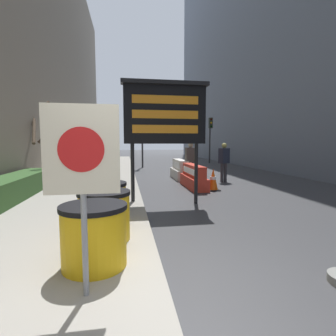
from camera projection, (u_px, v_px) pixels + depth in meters
ground_plane at (172, 310)px, 2.67m from camera, size 120.00×120.00×0.00m
bare_tree at (52, 143)px, 10.80m from camera, size 1.91×1.97×3.19m
barrel_drum_foreground at (94, 235)px, 3.32m from camera, size 0.84×0.84×0.80m
barrel_drum_middle at (104, 215)px, 4.23m from camera, size 0.84×0.84×0.80m
barrel_drum_back at (105, 203)px, 5.13m from camera, size 0.84×0.84×0.80m
warning_sign at (82, 162)px, 2.57m from camera, size 0.73×0.08×1.95m
message_board at (165, 114)px, 6.98m from camera, size 2.31×0.36×3.30m
jersey_barrier_red_striped at (194, 178)px, 9.91m from camera, size 0.59×2.18×0.87m
jersey_barrier_white at (180, 170)px, 12.34m from camera, size 0.63×1.95×0.90m
traffic_cone_near at (213, 180)px, 9.31m from camera, size 0.44×0.44×0.79m
traffic_cone_mid at (202, 175)px, 11.35m from camera, size 0.35×0.35×0.62m
traffic_cone_far at (176, 168)px, 14.42m from camera, size 0.35×0.35×0.63m
traffic_light_near_curb at (142, 120)px, 17.66m from camera, size 0.28×0.44×4.47m
traffic_light_far_side at (210, 130)px, 21.49m from camera, size 0.28×0.45×3.73m
pedestrian_worker at (224, 159)px, 11.31m from camera, size 0.51×0.44×1.69m
pedestrian_passerby at (191, 158)px, 11.64m from camera, size 0.49×0.34×1.71m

